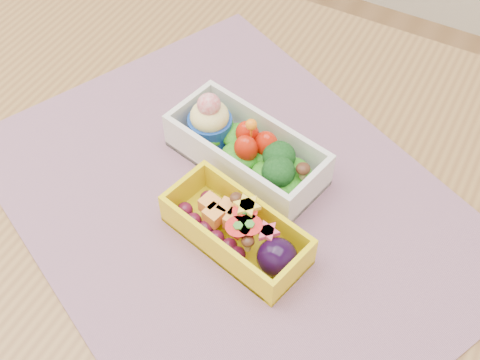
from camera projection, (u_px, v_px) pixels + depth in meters
The scene contains 4 objects.
table at pixel (228, 263), 0.75m from camera, with size 1.20×0.80×0.75m.
placemat at pixel (232, 202), 0.69m from camera, with size 0.54×0.42×0.00m, color #A06E7A.
bento_white at pixel (246, 149), 0.70m from camera, with size 0.20×0.12×0.08m.
bento_yellow at pixel (239, 231), 0.63m from camera, with size 0.17×0.10×0.05m.
Camera 1 is at (0.20, -0.34, 1.30)m, focal length 46.46 mm.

